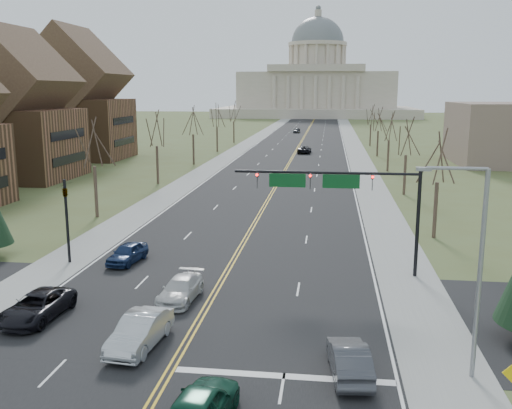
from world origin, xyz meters
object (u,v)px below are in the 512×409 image
(car_sb_inner_second, at_px, (181,289))
(car_far_sb, at_px, (297,130))
(signal_left, at_px, (66,212))
(car_sb_outer_second, at_px, (127,253))
(car_nb_outer_lead, at_px, (349,359))
(car_sb_outer_lead, at_px, (37,306))
(signal_mast, at_px, (340,189))
(street_light, at_px, (474,260))
(car_sb_inner_lead, at_px, (140,331))
(car_far_nb, at_px, (304,149))
(car_nb_inner_lead, at_px, (200,407))

(car_sb_inner_second, xyz_separation_m, car_far_sb, (-1.04, 133.72, 0.05))
(signal_left, bearing_deg, car_sb_outer_second, 6.51)
(car_nb_outer_lead, relative_size, car_far_sb, 1.05)
(car_sb_outer_lead, bearing_deg, car_far_sb, 90.84)
(signal_mast, xyz_separation_m, car_sb_outer_second, (-14.81, 0.47, -5.05))
(car_sb_inner_second, height_order, car_far_sb, car_far_sb)
(street_light, relative_size, car_sb_outer_lead, 1.79)
(car_sb_inner_lead, distance_m, car_sb_inner_second, 6.27)
(car_sb_inner_lead, xyz_separation_m, car_far_nb, (3.92, 86.50, -0.08))
(car_sb_inner_lead, xyz_separation_m, car_far_sb, (-0.71, 139.98, -0.07))
(car_far_nb, bearing_deg, car_sb_outer_second, 86.04)
(signal_left, xyz_separation_m, car_sb_inner_second, (9.78, -6.26, -3.04))
(signal_mast, distance_m, car_far_sb, 127.98)
(car_sb_outer_second, xyz_separation_m, car_far_nb, (9.23, 73.52, 0.01))
(signal_left, relative_size, street_light, 0.66)
(car_sb_inner_lead, height_order, car_far_nb, car_sb_inner_lead)
(car_nb_inner_lead, bearing_deg, car_nb_outer_lead, -132.22)
(car_sb_outer_lead, bearing_deg, car_nb_outer_lead, -10.72)
(car_sb_inner_second, height_order, car_far_nb, car_far_nb)
(car_sb_outer_second, bearing_deg, signal_mast, 5.96)
(car_nb_inner_lead, distance_m, car_sb_outer_lead, 13.97)
(car_nb_inner_lead, relative_size, car_nb_outer_lead, 1.08)
(car_sb_outer_second, bearing_deg, car_sb_inner_lead, -59.95)
(car_sb_inner_lead, bearing_deg, signal_left, 132.69)
(car_sb_inner_lead, relative_size, car_sb_outer_second, 1.17)
(signal_mast, relative_size, car_nb_inner_lead, 2.54)
(car_sb_inner_lead, bearing_deg, street_light, 1.80)
(signal_mast, bearing_deg, car_nb_inner_lead, -105.46)
(signal_left, height_order, street_light, street_light)
(car_nb_outer_lead, xyz_separation_m, car_sb_inner_second, (-9.48, 7.77, -0.06))
(car_sb_outer_lead, bearing_deg, car_sb_inner_lead, -18.09)
(car_sb_inner_second, bearing_deg, signal_mast, 38.44)
(signal_mast, distance_m, car_nb_outer_lead, 14.90)
(signal_left, bearing_deg, signal_mast, -0.00)
(signal_mast, xyz_separation_m, car_far_sb, (-10.20, 127.47, -5.03))
(car_sb_inner_second, bearing_deg, car_nb_inner_lead, -67.97)
(car_sb_inner_lead, relative_size, car_far_sb, 1.14)
(car_sb_inner_second, bearing_deg, car_far_sb, 94.57)
(signal_left, xyz_separation_m, car_nb_outer_lead, (19.26, -14.02, -2.97))
(car_sb_outer_second, bearing_deg, signal_left, -165.70)
(signal_mast, xyz_separation_m, street_light, (5.29, -13.50, -0.54))
(car_nb_inner_lead, bearing_deg, car_sb_outer_second, -55.63)
(car_nb_outer_lead, distance_m, car_far_sb, 141.88)
(car_far_nb, bearing_deg, signal_left, 82.96)
(car_sb_inner_second, bearing_deg, car_far_nb, 91.56)
(car_nb_outer_lead, xyz_separation_m, car_far_nb, (-5.89, 88.01, -0.01))
(signal_left, height_order, car_sb_outer_second, signal_left)
(street_light, relative_size, car_far_sb, 2.16)
(street_light, distance_m, car_sb_outer_lead, 22.13)
(car_sb_outer_lead, bearing_deg, car_nb_inner_lead, -35.32)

